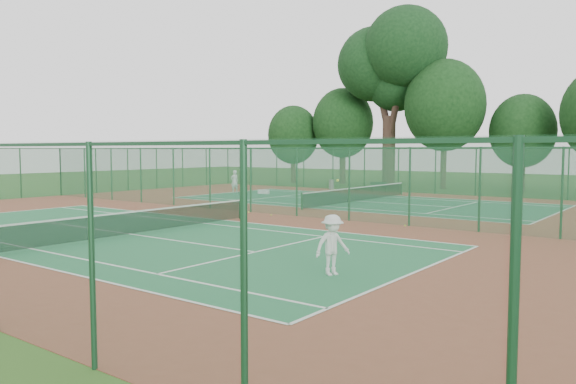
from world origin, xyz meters
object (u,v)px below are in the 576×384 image
(trash_bin, at_px, (332,184))
(kit_bag, at_px, (264,192))
(big_tree, at_px, (392,62))
(player_far, at_px, (234,181))
(bench, at_px, (379,187))
(player_near, at_px, (332,245))

(trash_bin, bearing_deg, kit_bag, -101.93)
(trash_bin, height_order, big_tree, big_tree)
(player_far, relative_size, kit_bag, 2.03)
(bench, height_order, big_tree, big_tree)
(bench, bearing_deg, big_tree, 90.61)
(player_near, bearing_deg, player_far, 72.01)
(player_far, xyz_separation_m, trash_bin, (3.95, 7.87, -0.48))
(player_near, distance_m, kit_bag, 28.09)
(player_near, height_order, big_tree, big_tree)
(player_near, xyz_separation_m, trash_bin, (-17.67, 27.72, -0.41))
(player_far, xyz_separation_m, kit_bag, (2.43, 0.64, -0.73))
(trash_bin, bearing_deg, big_tree, 68.89)
(kit_bag, relative_size, big_tree, 0.05)
(player_far, bearing_deg, bench, 151.37)
(trash_bin, xyz_separation_m, bench, (4.66, -0.29, 0.01))
(player_far, xyz_separation_m, big_tree, (6.36, 14.11, 10.39))
(player_far, bearing_deg, trash_bin, 173.32)
(bench, relative_size, kit_bag, 1.59)
(big_tree, bearing_deg, player_near, -65.80)
(player_near, distance_m, bench, 30.37)
(player_near, bearing_deg, trash_bin, 57.07)
(trash_bin, xyz_separation_m, kit_bag, (-1.53, -7.23, -0.25))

